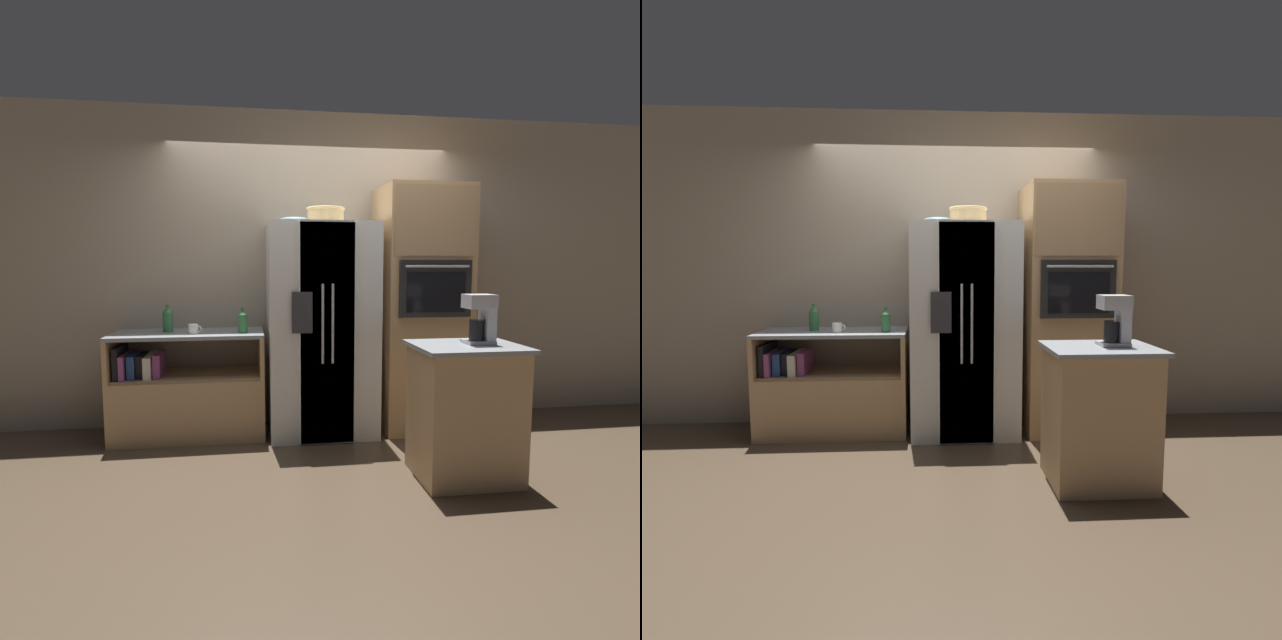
{
  "view_description": "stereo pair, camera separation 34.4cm",
  "coord_description": "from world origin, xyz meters",
  "views": [
    {
      "loc": [
        -0.59,
        -4.11,
        1.44
      ],
      "look_at": [
        0.02,
        -0.02,
        0.98
      ],
      "focal_mm": 28.0,
      "sensor_mm": 36.0,
      "label": 1
    },
    {
      "loc": [
        -0.25,
        -4.15,
        1.44
      ],
      "look_at": [
        0.02,
        -0.02,
        0.98
      ],
      "focal_mm": 28.0,
      "sensor_mm": 36.0,
      "label": 2
    }
  ],
  "objects": [
    {
      "name": "bottle_tall",
      "position": [
        -1.24,
        0.17,
        0.99
      ],
      "size": [
        0.08,
        0.08,
        0.23
      ],
      "color": "#33723F",
      "rests_on": "counter_left"
    },
    {
      "name": "wall_back",
      "position": [
        0.0,
        0.46,
        1.4
      ],
      "size": [
        12.0,
        0.06,
        2.8
      ],
      "color": "tan",
      "rests_on": "ground_plane"
    },
    {
      "name": "bottle_short",
      "position": [
        -0.62,
        0.04,
        0.98
      ],
      "size": [
        0.08,
        0.08,
        0.21
      ],
      "color": "#33723F",
      "rests_on": "counter_left"
    },
    {
      "name": "counter_left",
      "position": [
        -1.09,
        0.14,
        0.33
      ],
      "size": [
        1.24,
        0.59,
        0.88
      ],
      "color": "tan",
      "rests_on": "ground_plane"
    },
    {
      "name": "wicker_basket",
      "position": [
        0.08,
        0.04,
        1.86
      ],
      "size": [
        0.32,
        0.32,
        0.13
      ],
      "color": "tan",
      "rests_on": "refrigerator"
    },
    {
      "name": "coffee_maker",
      "position": [
        0.97,
        -1.0,
        1.1
      ],
      "size": [
        0.19,
        0.16,
        0.33
      ],
      "color": "#B2B2B7",
      "rests_on": "island_counter"
    },
    {
      "name": "ground_plane",
      "position": [
        0.0,
        0.0,
        0.0
      ],
      "size": [
        20.0,
        20.0,
        0.0
      ],
      "primitive_type": "plane",
      "color": "#4C3D2D"
    },
    {
      "name": "island_counter",
      "position": [
        0.86,
        -1.02,
        0.46
      ],
      "size": [
        0.71,
        0.58,
        0.91
      ],
      "color": "tan",
      "rests_on": "ground_plane"
    },
    {
      "name": "refrigerator",
      "position": [
        0.04,
        0.07,
        0.89
      ],
      "size": [
        0.9,
        0.75,
        1.79
      ],
      "color": "silver",
      "rests_on": "ground_plane"
    },
    {
      "name": "wall_oven",
      "position": [
        0.93,
        0.1,
        1.06
      ],
      "size": [
        0.73,
        0.73,
        2.11
      ],
      "color": "tan",
      "rests_on": "ground_plane"
    },
    {
      "name": "fruit_bowl",
      "position": [
        -0.17,
        0.13,
        1.82
      ],
      "size": [
        0.26,
        0.26,
        0.06
      ],
      "color": "#668C99",
      "rests_on": "refrigerator"
    },
    {
      "name": "mug",
      "position": [
        -1.02,
        0.02,
        0.92
      ],
      "size": [
        0.11,
        0.08,
        0.08
      ],
      "color": "silver",
      "rests_on": "counter_left"
    }
  ]
}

